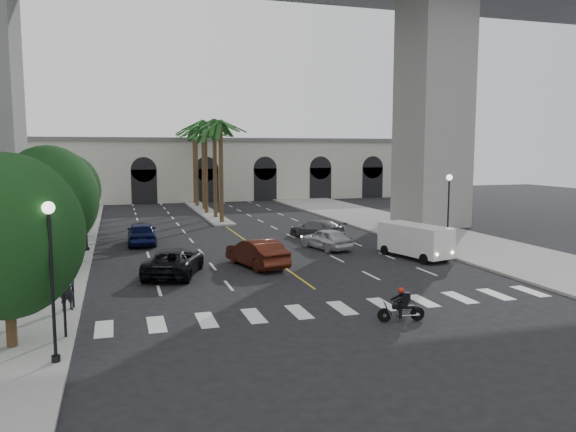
# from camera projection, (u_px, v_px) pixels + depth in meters

# --- Properties ---
(ground) EXTENTS (140.00, 140.00, 0.00)m
(ground) POSITION_uv_depth(u_px,v_px,m) (330.00, 299.00, 26.17)
(ground) COLOR black
(ground) RESTS_ON ground
(sidewalk_left) EXTENTS (8.00, 100.00, 0.15)m
(sidewalk_left) POSITION_uv_depth(u_px,v_px,m) (27.00, 257.00, 36.06)
(sidewalk_left) COLOR gray
(sidewalk_left) RESTS_ON ground
(sidewalk_right) EXTENTS (8.00, 100.00, 0.15)m
(sidewalk_right) POSITION_uv_depth(u_px,v_px,m) (437.00, 236.00, 44.76)
(sidewalk_right) COLOR gray
(sidewalk_right) RESTS_ON ground
(median) EXTENTS (2.00, 24.00, 0.20)m
(median) POSITION_uv_depth(u_px,v_px,m) (206.00, 212.00, 62.25)
(median) COLOR gray
(median) RESTS_ON ground
(pier_building) EXTENTS (71.00, 10.50, 8.50)m
(pier_building) POSITION_uv_depth(u_px,v_px,m) (186.00, 169.00, 77.90)
(pier_building) COLOR beige
(pier_building) RESTS_ON ground
(bridge) EXTENTS (75.00, 13.00, 26.00)m
(bridge) POSITION_uv_depth(u_px,v_px,m) (273.00, 7.00, 45.87)
(bridge) COLOR gray
(bridge) RESTS_ON ground
(palm_a) EXTENTS (3.20, 3.20, 10.30)m
(palm_a) POSITION_uv_depth(u_px,v_px,m) (220.00, 126.00, 51.69)
(palm_a) COLOR #47331E
(palm_a) RESTS_ON ground
(palm_b) EXTENTS (3.20, 3.20, 10.60)m
(palm_b) POSITION_uv_depth(u_px,v_px,m) (214.00, 125.00, 55.48)
(palm_b) COLOR #47331E
(palm_b) RESTS_ON ground
(palm_c) EXTENTS (3.20, 3.20, 10.10)m
(palm_c) POSITION_uv_depth(u_px,v_px,m) (205.00, 131.00, 59.25)
(palm_c) COLOR #47331E
(palm_c) RESTS_ON ground
(palm_d) EXTENTS (3.20, 3.20, 10.90)m
(palm_d) POSITION_uv_depth(u_px,v_px,m) (203.00, 125.00, 63.06)
(palm_d) COLOR #47331E
(palm_d) RESTS_ON ground
(palm_e) EXTENTS (3.20, 3.20, 10.40)m
(palm_e) POSITION_uv_depth(u_px,v_px,m) (196.00, 131.00, 66.84)
(palm_e) COLOR #47331E
(palm_e) RESTS_ON ground
(palm_f) EXTENTS (3.20, 3.20, 10.70)m
(palm_f) POSITION_uv_depth(u_px,v_px,m) (194.00, 129.00, 70.70)
(palm_f) COLOR #47331E
(palm_f) RESTS_ON ground
(street_tree_near) EXTENTS (5.20, 5.20, 6.89)m
(street_tree_near) POSITION_uv_depth(u_px,v_px,m) (6.00, 236.00, 19.08)
(street_tree_near) COLOR #382616
(street_tree_near) RESTS_ON ground
(street_tree_mid) EXTENTS (5.44, 5.44, 7.21)m
(street_tree_mid) POSITION_uv_depth(u_px,v_px,m) (49.00, 199.00, 31.40)
(street_tree_mid) COLOR #382616
(street_tree_mid) RESTS_ON ground
(street_tree_far) EXTENTS (5.04, 5.04, 6.68)m
(street_tree_far) POSITION_uv_depth(u_px,v_px,m) (67.00, 190.00, 42.83)
(street_tree_far) COLOR #382616
(street_tree_far) RESTS_ON ground
(lamp_post_left_near) EXTENTS (0.40, 0.40, 5.35)m
(lamp_post_left_near) POSITION_uv_depth(u_px,v_px,m) (51.00, 268.00, 17.74)
(lamp_post_left_near) COLOR black
(lamp_post_left_near) RESTS_ON ground
(lamp_post_left_far) EXTENTS (0.40, 0.40, 5.35)m
(lamp_post_left_far) POSITION_uv_depth(u_px,v_px,m) (85.00, 205.00, 37.68)
(lamp_post_left_far) COLOR black
(lamp_post_left_far) RESTS_ON ground
(lamp_post_right) EXTENTS (0.40, 0.40, 5.35)m
(lamp_post_right) POSITION_uv_depth(u_px,v_px,m) (448.00, 207.00, 36.70)
(lamp_post_right) COLOR black
(lamp_post_right) RESTS_ON ground
(traffic_signal_near) EXTENTS (0.25, 0.18, 3.65)m
(traffic_signal_near) POSITION_uv_depth(u_px,v_px,m) (63.00, 274.00, 20.22)
(traffic_signal_near) COLOR black
(traffic_signal_near) RESTS_ON ground
(traffic_signal_far) EXTENTS (0.25, 0.18, 3.65)m
(traffic_signal_far) POSITION_uv_depth(u_px,v_px,m) (71.00, 254.00, 24.02)
(traffic_signal_far) COLOR black
(traffic_signal_far) RESTS_ON ground
(motorcycle_rider) EXTENTS (1.96, 0.56, 1.42)m
(motorcycle_rider) POSITION_uv_depth(u_px,v_px,m) (403.00, 306.00, 22.76)
(motorcycle_rider) COLOR black
(motorcycle_rider) RESTS_ON ground
(car_a) EXTENTS (2.89, 4.69, 1.49)m
(car_a) POSITION_uv_depth(u_px,v_px,m) (326.00, 239.00, 39.27)
(car_a) COLOR silver
(car_a) RESTS_ON ground
(car_b) EXTENTS (2.99, 5.40, 1.69)m
(car_b) POSITION_uv_depth(u_px,v_px,m) (257.00, 253.00, 33.37)
(car_b) COLOR #45180D
(car_b) RESTS_ON ground
(car_c) EXTENTS (4.22, 6.09, 1.55)m
(car_c) POSITION_uv_depth(u_px,v_px,m) (174.00, 261.00, 31.13)
(car_c) COLOR black
(car_c) RESTS_ON ground
(car_d) EXTENTS (3.84, 5.47, 1.47)m
(car_d) POSITION_uv_depth(u_px,v_px,m) (316.00, 229.00, 44.21)
(car_d) COLOR #56565B
(car_d) RESTS_ON ground
(car_e) EXTENTS (2.12, 5.06, 1.71)m
(car_e) POSITION_uv_depth(u_px,v_px,m) (142.00, 233.00, 41.18)
(car_e) COLOR #0D133F
(car_e) RESTS_ON ground
(cargo_van) EXTENTS (3.09, 5.38, 2.16)m
(cargo_van) POSITION_uv_depth(u_px,v_px,m) (415.00, 240.00, 35.97)
(cargo_van) COLOR white
(cargo_van) RESTS_ON ground
(pedestrian_a) EXTENTS (0.80, 0.72, 1.83)m
(pedestrian_a) POSITION_uv_depth(u_px,v_px,m) (67.00, 289.00, 23.81)
(pedestrian_a) COLOR black
(pedestrian_a) RESTS_ON sidewalk_left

